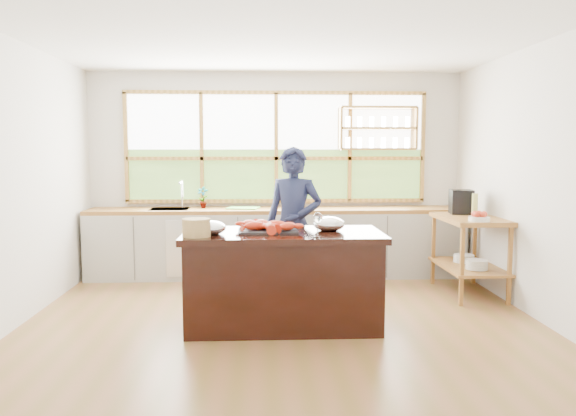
{
  "coord_description": "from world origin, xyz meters",
  "views": [
    {
      "loc": [
        -0.19,
        -5.38,
        1.66
      ],
      "look_at": [
        0.06,
        0.15,
        1.09
      ],
      "focal_mm": 35.0,
      "sensor_mm": 36.0,
      "label": 1
    }
  ],
  "objects": [
    {
      "name": "ground_plane",
      "position": [
        0.0,
        0.0,
        0.0
      ],
      "size": [
        5.0,
        5.0,
        0.0
      ],
      "primitive_type": "plane",
      "color": "brown"
    },
    {
      "name": "room_shell",
      "position": [
        0.02,
        0.51,
        1.75
      ],
      "size": [
        5.02,
        4.52,
        2.71
      ],
      "color": "beige",
      "rests_on": "ground_plane"
    },
    {
      "name": "back_counter",
      "position": [
        -0.02,
        1.94,
        0.45
      ],
      "size": [
        4.9,
        0.63,
        0.9
      ],
      "color": "#A7A59E",
      "rests_on": "ground_plane"
    },
    {
      "name": "right_shelf_unit",
      "position": [
        2.19,
        0.89,
        0.6
      ],
      "size": [
        0.62,
        1.1,
        0.9
      ],
      "color": "olive",
      "rests_on": "ground_plane"
    },
    {
      "name": "island",
      "position": [
        0.0,
        -0.2,
        0.45
      ],
      "size": [
        1.85,
        0.9,
        0.9
      ],
      "color": "black",
      "rests_on": "ground_plane"
    },
    {
      "name": "cook",
      "position": [
        0.14,
        0.58,
        0.85
      ],
      "size": [
        0.72,
        0.59,
        1.7
      ],
      "primitive_type": "imported",
      "rotation": [
        0.0,
        0.0,
        -0.34
      ],
      "color": "#181D3A",
      "rests_on": "ground_plane"
    },
    {
      "name": "potted_plant",
      "position": [
        -0.97,
        2.0,
        1.04
      ],
      "size": [
        0.17,
        0.13,
        0.29
      ],
      "primitive_type": "imported",
      "rotation": [
        0.0,
        0.0,
        -0.21
      ],
      "color": "slate",
      "rests_on": "back_counter"
    },
    {
      "name": "cutting_board",
      "position": [
        -0.44,
        1.94,
        0.91
      ],
      "size": [
        0.46,
        0.38,
        0.01
      ],
      "primitive_type": "cube",
      "rotation": [
        0.0,
        0.0,
        -0.23
      ],
      "color": "#64C449",
      "rests_on": "back_counter"
    },
    {
      "name": "espresso_machine",
      "position": [
        2.19,
        1.2,
        1.04
      ],
      "size": [
        0.29,
        0.31,
        0.29
      ],
      "primitive_type": "cube",
      "rotation": [
        0.0,
        0.0,
        -0.15
      ],
      "color": "black",
      "rests_on": "right_shelf_unit"
    },
    {
      "name": "wine_bottle",
      "position": [
        2.24,
        0.9,
        1.03
      ],
      "size": [
        0.07,
        0.07,
        0.27
      ],
      "primitive_type": "cylinder",
      "rotation": [
        0.0,
        0.0,
        -0.1
      ],
      "color": "#B1B95D",
      "rests_on": "right_shelf_unit"
    },
    {
      "name": "fruit_bowl",
      "position": [
        2.14,
        0.5,
        0.95
      ],
      "size": [
        0.22,
        0.22,
        0.11
      ],
      "color": "silver",
      "rests_on": "right_shelf_unit"
    },
    {
      "name": "slate_board",
      "position": [
        -0.14,
        -0.16,
        0.91
      ],
      "size": [
        0.56,
        0.41,
        0.02
      ],
      "primitive_type": "cube",
      "rotation": [
        0.0,
        0.0,
        0.02
      ],
      "color": "black",
      "rests_on": "island"
    },
    {
      "name": "lobster_pile",
      "position": [
        -0.15,
        -0.17,
        0.96
      ],
      "size": [
        0.55,
        0.48,
        0.08
      ],
      "color": "red",
      "rests_on": "slate_board"
    },
    {
      "name": "mixing_bowl_left",
      "position": [
        -0.66,
        -0.3,
        0.96
      ],
      "size": [
        0.27,
        0.27,
        0.13
      ],
      "primitive_type": "ellipsoid",
      "color": "silver",
      "rests_on": "island"
    },
    {
      "name": "mixing_bowl_right",
      "position": [
        0.44,
        -0.13,
        0.96
      ],
      "size": [
        0.3,
        0.3,
        0.14
      ],
      "primitive_type": "ellipsoid",
      "color": "silver",
      "rests_on": "island"
    },
    {
      "name": "wine_glass",
      "position": [
        0.29,
        -0.54,
        1.06
      ],
      "size": [
        0.08,
        0.08,
        0.22
      ],
      "color": "white",
      "rests_on": "island"
    },
    {
      "name": "wicker_basket",
      "position": [
        -0.77,
        -0.44,
        0.98
      ],
      "size": [
        0.25,
        0.25,
        0.16
      ],
      "primitive_type": "cylinder",
      "color": "tan",
      "rests_on": "island"
    },
    {
      "name": "parchment_roll",
      "position": [
        -0.82,
        -0.01,
        0.94
      ],
      "size": [
        0.21,
        0.3,
        0.08
      ],
      "primitive_type": "cylinder",
      "rotation": [
        1.57,
        0.0,
        0.46
      ],
      "color": "silver",
      "rests_on": "island"
    }
  ]
}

